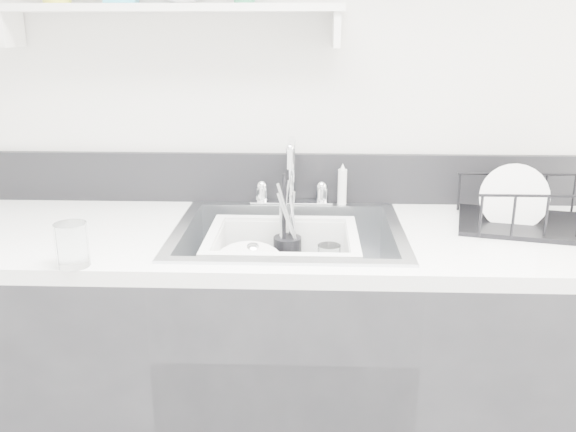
{
  "coord_description": "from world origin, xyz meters",
  "views": [
    {
      "loc": [
        0.06,
        -0.43,
        1.47
      ],
      "look_at": [
        0.0,
        1.14,
        0.98
      ],
      "focal_mm": 38.0,
      "sensor_mm": 36.0,
      "label": 1
    }
  ],
  "objects_px": {
    "counter_run": "(289,375)",
    "wash_tub": "(283,261)",
    "sink": "(289,261)",
    "dish_rack": "(530,204)"
  },
  "relations": [
    {
      "from": "counter_run",
      "to": "wash_tub",
      "type": "relative_size",
      "value": 7.6
    },
    {
      "from": "sink",
      "to": "counter_run",
      "type": "bearing_deg",
      "value": 0.0
    },
    {
      "from": "sink",
      "to": "wash_tub",
      "type": "relative_size",
      "value": 1.52
    },
    {
      "from": "counter_run",
      "to": "sink",
      "type": "bearing_deg",
      "value": 0.0
    },
    {
      "from": "sink",
      "to": "dish_rack",
      "type": "distance_m",
      "value": 0.71
    },
    {
      "from": "counter_run",
      "to": "sink",
      "type": "distance_m",
      "value": 0.37
    },
    {
      "from": "sink",
      "to": "dish_rack",
      "type": "relative_size",
      "value": 1.67
    },
    {
      "from": "wash_tub",
      "to": "dish_rack",
      "type": "xyz_separation_m",
      "value": [
        0.7,
        0.08,
        0.15
      ]
    },
    {
      "from": "wash_tub",
      "to": "dish_rack",
      "type": "height_order",
      "value": "dish_rack"
    },
    {
      "from": "counter_run",
      "to": "wash_tub",
      "type": "bearing_deg",
      "value": -154.44
    }
  ]
}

